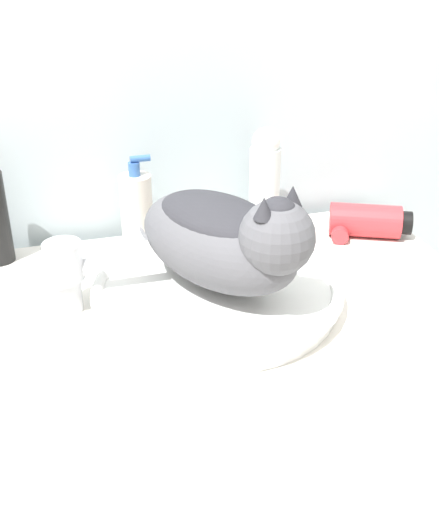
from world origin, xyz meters
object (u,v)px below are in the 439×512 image
object	(u,v)px
faucet	(73,269)
hair_dryer	(363,222)
soap_pump_bottle	(137,209)
cat	(225,236)
lotion_bottle_white	(265,180)

from	to	relation	value
faucet	hair_dryer	distance (m)	0.57
soap_pump_bottle	hair_dryer	bearing A→B (deg)	-11.24
cat	hair_dryer	world-z (taller)	cat
cat	lotion_bottle_white	xyz separation A→B (m)	(0.15, 0.26, -0.02)
faucet	lotion_bottle_white	bearing A→B (deg)	39.49
cat	soap_pump_bottle	xyz separation A→B (m)	(-0.09, 0.26, -0.05)
lotion_bottle_white	soap_pump_bottle	xyz separation A→B (m)	(-0.25, 0.00, -0.03)
cat	faucet	size ratio (longest dim) A/B	2.10
faucet	lotion_bottle_white	world-z (taller)	lotion_bottle_white
cat	lotion_bottle_white	world-z (taller)	cat
lotion_bottle_white	faucet	bearing A→B (deg)	-151.51
cat	hair_dryer	bearing A→B (deg)	89.22
faucet	hair_dryer	size ratio (longest dim) A/B	0.95
cat	soap_pump_bottle	size ratio (longest dim) A/B	1.92
cat	faucet	xyz separation A→B (m)	(-0.22, 0.06, -0.05)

